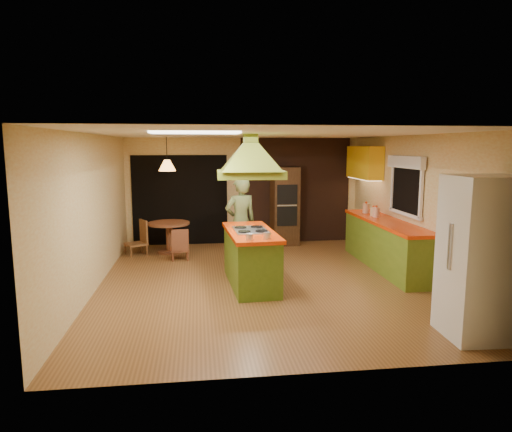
{
  "coord_description": "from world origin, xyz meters",
  "views": [
    {
      "loc": [
        -1.08,
        -7.51,
        2.3
      ],
      "look_at": [
        -0.13,
        -0.05,
        1.15
      ],
      "focal_mm": 32.0,
      "sensor_mm": 36.0,
      "label": 1
    }
  ],
  "objects": [
    {
      "name": "ground",
      "position": [
        0.0,
        0.0,
        0.0
      ],
      "size": [
        6.5,
        6.5,
        0.0
      ],
      "primitive_type": "plane",
      "color": "brown",
      "rests_on": "ground"
    },
    {
      "name": "room_walls",
      "position": [
        0.0,
        0.0,
        1.25
      ],
      "size": [
        5.5,
        6.5,
        6.5
      ],
      "color": "beige",
      "rests_on": "ground"
    },
    {
      "name": "ceiling_plane",
      "position": [
        0.0,
        0.0,
        2.5
      ],
      "size": [
        6.5,
        6.5,
        0.0
      ],
      "primitive_type": "plane",
      "rotation": [
        3.14,
        0.0,
        0.0
      ],
      "color": "silver",
      "rests_on": "room_walls"
    },
    {
      "name": "brick_panel",
      "position": [
        1.25,
        3.23,
        1.25
      ],
      "size": [
        2.64,
        0.03,
        2.5
      ],
      "primitive_type": "cube",
      "color": "#381E14",
      "rests_on": "ground"
    },
    {
      "name": "nook_opening",
      "position": [
        -1.5,
        3.23,
        1.05
      ],
      "size": [
        2.2,
        0.03,
        2.1
      ],
      "primitive_type": "cube",
      "color": "black",
      "rests_on": "ground"
    },
    {
      "name": "right_counter",
      "position": [
        2.45,
        0.6,
        0.46
      ],
      "size": [
        0.62,
        3.05,
        0.92
      ],
      "color": "olive",
      "rests_on": "ground"
    },
    {
      "name": "upper_cabinets",
      "position": [
        2.57,
        2.2,
        1.95
      ],
      "size": [
        0.34,
        1.4,
        0.7
      ],
      "primitive_type": "cube",
      "color": "yellow",
      "rests_on": "room_walls"
    },
    {
      "name": "window_right",
      "position": [
        2.7,
        0.4,
        1.77
      ],
      "size": [
        0.12,
        1.35,
        1.06
      ],
      "color": "black",
      "rests_on": "room_walls"
    },
    {
      "name": "fluor_panel",
      "position": [
        -1.1,
        -1.2,
        2.48
      ],
      "size": [
        1.2,
        0.6,
        0.03
      ],
      "primitive_type": "cube",
      "color": "white",
      "rests_on": "ceiling_plane"
    },
    {
      "name": "kitchen_island",
      "position": [
        -0.23,
        -0.15,
        0.47
      ],
      "size": [
        0.85,
        1.89,
        0.94
      ],
      "rotation": [
        0.0,
        0.0,
        0.06
      ],
      "color": "#53761D",
      "rests_on": "ground"
    },
    {
      "name": "range_hood",
      "position": [
        -0.23,
        -0.15,
        2.25
      ],
      "size": [
        1.1,
        0.81,
        0.8
      ],
      "rotation": [
        0.0,
        0.0,
        -0.03
      ],
      "color": "olive",
      "rests_on": "ceiling_plane"
    },
    {
      "name": "man",
      "position": [
        -0.28,
        1.12,
        0.86
      ],
      "size": [
        0.72,
        0.58,
        1.72
      ],
      "primitive_type": "imported",
      "rotation": [
        0.0,
        0.0,
        3.44
      ],
      "color": "#525E32",
      "rests_on": "ground"
    },
    {
      "name": "refrigerator",
      "position": [
        2.28,
        -2.59,
        0.98
      ],
      "size": [
        0.84,
        0.8,
        1.97
      ],
      "primitive_type": "cube",
      "rotation": [
        0.0,
        0.0,
        -0.04
      ],
      "color": "silver",
      "rests_on": "ground"
    },
    {
      "name": "wall_oven",
      "position": [
        0.94,
        2.95,
        0.91
      ],
      "size": [
        0.63,
        0.63,
        1.83
      ],
      "rotation": [
        0.0,
        0.0,
        0.05
      ],
      "color": "#432915",
      "rests_on": "ground"
    },
    {
      "name": "dining_table",
      "position": [
        -1.72,
        2.38,
        0.47
      ],
      "size": [
        0.89,
        0.89,
        0.68
      ],
      "rotation": [
        0.0,
        0.0,
        -0.14
      ],
      "color": "brown",
      "rests_on": "ground"
    },
    {
      "name": "chair_left",
      "position": [
        -2.42,
        2.28,
        0.37
      ],
      "size": [
        0.55,
        0.55,
        0.74
      ],
      "primitive_type": null,
      "rotation": [
        0.0,
        0.0,
        -1.08
      ],
      "color": "brown",
      "rests_on": "ground"
    },
    {
      "name": "chair_near",
      "position": [
        -1.47,
        1.73,
        0.33
      ],
      "size": [
        0.39,
        0.39,
        0.65
      ],
      "primitive_type": null,
      "rotation": [
        0.0,
        0.0,
        3.23
      ],
      "color": "brown",
      "rests_on": "ground"
    },
    {
      "name": "pendant_lamp",
      "position": [
        -1.72,
        2.38,
        1.9
      ],
      "size": [
        0.45,
        0.45,
        0.24
      ],
      "primitive_type": "cone",
      "rotation": [
        0.0,
        0.0,
        -0.25
      ],
      "color": "#FF9E3F",
      "rests_on": "ceiling_plane"
    },
    {
      "name": "canister_large",
      "position": [
        2.4,
        1.55,
        1.02
      ],
      "size": [
        0.15,
        0.15,
        0.2
      ],
      "primitive_type": "cylinder",
      "rotation": [
        0.0,
        0.0,
        -0.09
      ],
      "color": "beige",
      "rests_on": "right_counter"
    },
    {
      "name": "canister_medium",
      "position": [
        2.4,
        1.01,
        1.01
      ],
      "size": [
        0.15,
        0.15,
        0.19
      ],
      "primitive_type": "cylinder",
      "rotation": [
        0.0,
        0.0,
        -0.11
      ],
      "color": "#F5DEC5",
      "rests_on": "right_counter"
    },
    {
      "name": "canister_small",
      "position": [
        2.4,
        1.15,
        1.0
      ],
      "size": [
        0.16,
        0.16,
        0.17
      ],
      "primitive_type": "cylinder",
      "rotation": [
        0.0,
        0.0,
        -0.38
      ],
      "color": "#F1E5C2",
      "rests_on": "right_counter"
    }
  ]
}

